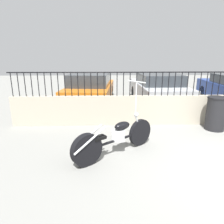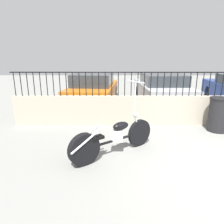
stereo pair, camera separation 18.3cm
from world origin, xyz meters
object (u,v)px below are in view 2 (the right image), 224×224
at_px(trash_bin, 219,115).
at_px(car_silver, 161,89).
at_px(car_orange, 94,88).
at_px(motorcycle_black, 110,139).

distance_m(trash_bin, car_silver, 3.42).
bearing_deg(car_orange, motorcycle_black, -165.41).
xyz_separation_m(motorcycle_black, car_orange, (-0.81, 5.10, 0.30)).
bearing_deg(car_silver, car_orange, 83.37).
xyz_separation_m(trash_bin, car_orange, (-3.91, 3.57, 0.20)).
bearing_deg(car_silver, trash_bin, -166.31).
bearing_deg(trash_bin, car_orange, 137.62).
height_order(motorcycle_black, car_silver, motorcycle_black).
relative_size(motorcycle_black, car_orange, 0.42).
distance_m(car_orange, car_silver, 3.03).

